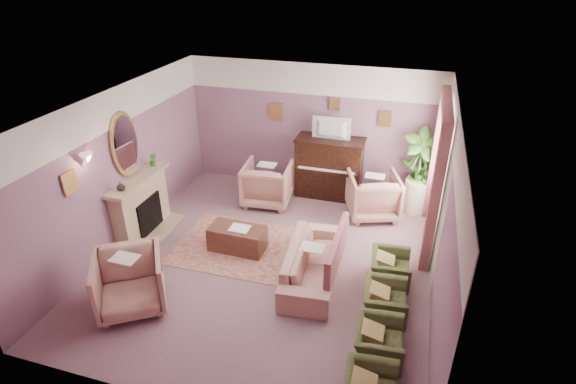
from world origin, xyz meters
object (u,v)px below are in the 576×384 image
(floral_armchair_front, at_px, (129,280))
(olive_chair_b, at_px, (379,337))
(television, at_px, (331,127))
(olive_chair_d, at_px, (391,264))
(side_table, at_px, (417,196))
(piano, at_px, (329,168))
(olive_chair_c, at_px, (386,297))
(floral_armchair_left, at_px, (267,182))
(floral_armchair_right, at_px, (373,193))
(coffee_table, at_px, (238,238))
(sofa, at_px, (312,256))

(floral_armchair_front, xyz_separation_m, olive_chair_b, (3.68, 0.11, -0.19))
(television, bearing_deg, olive_chair_b, -69.36)
(olive_chair_d, height_order, side_table, side_table)
(piano, xyz_separation_m, olive_chair_d, (1.58, -2.61, -0.33))
(television, bearing_deg, side_table, -3.34)
(olive_chair_d, bearing_deg, olive_chair_c, -90.00)
(floral_armchair_left, xyz_separation_m, floral_armchair_right, (2.22, 0.11, 0.00))
(coffee_table, distance_m, floral_armchair_front, 2.10)
(sofa, height_order, olive_chair_c, sofa)
(floral_armchair_right, height_order, olive_chair_b, floral_armchair_right)
(floral_armchair_left, bearing_deg, television, 29.22)
(sofa, relative_size, olive_chair_c, 2.78)
(floral_armchair_front, bearing_deg, coffee_table, 62.57)
(sofa, relative_size, floral_armchair_right, 2.02)
(olive_chair_c, bearing_deg, floral_armchair_left, 135.44)
(sofa, xyz_separation_m, floral_armchair_front, (-2.43, -1.47, 0.09))
(olive_chair_b, bearing_deg, sofa, 132.52)
(television, distance_m, floral_armchair_right, 1.61)
(coffee_table, xyz_separation_m, side_table, (3.03, 2.35, 0.12))
(olive_chair_d, distance_m, side_table, 2.47)
(piano, xyz_separation_m, coffee_table, (-1.14, -2.51, -0.43))
(sofa, xyz_separation_m, floral_armchair_right, (0.70, 2.29, 0.09))
(floral_armchair_left, xyz_separation_m, olive_chair_b, (2.76, -3.54, -0.19))
(television, height_order, floral_armchair_left, television)
(piano, distance_m, floral_armchair_left, 1.39)
(floral_armchair_right, xyz_separation_m, side_table, (0.85, 0.44, -0.15))
(sofa, bearing_deg, television, 96.77)
(television, relative_size, sofa, 0.40)
(television, distance_m, coffee_table, 3.04)
(sofa, relative_size, floral_armchair_front, 2.02)
(piano, relative_size, sofa, 0.69)
(piano, distance_m, olive_chair_c, 3.79)
(sofa, bearing_deg, floral_armchair_left, 124.80)
(floral_armchair_right, bearing_deg, floral_armchair_left, -177.17)
(floral_armchair_left, bearing_deg, coffee_table, -88.58)
(sofa, xyz_separation_m, olive_chair_d, (1.25, 0.28, -0.09))
(floral_armchair_left, bearing_deg, piano, 31.04)
(television, relative_size, olive_chair_d, 1.10)
(coffee_table, relative_size, olive_chair_d, 1.37)
(floral_armchair_right, relative_size, olive_chair_d, 1.37)
(piano, height_order, olive_chair_b, piano)
(piano, bearing_deg, olive_chair_c, -65.24)
(coffee_table, distance_m, olive_chair_c, 2.87)
(coffee_table, xyz_separation_m, sofa, (1.47, -0.38, 0.18))
(floral_armchair_front, bearing_deg, television, 64.07)
(olive_chair_b, bearing_deg, side_table, 85.70)
(piano, height_order, floral_armchair_right, piano)
(floral_armchair_front, height_order, olive_chair_d, floral_armchair_front)
(television, distance_m, side_table, 2.27)
(floral_armchair_front, distance_m, olive_chair_d, 4.08)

